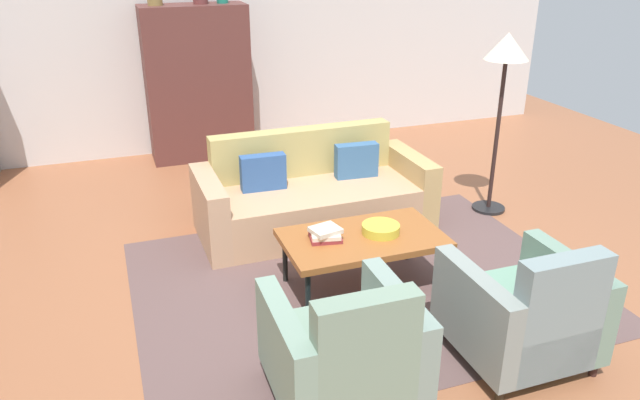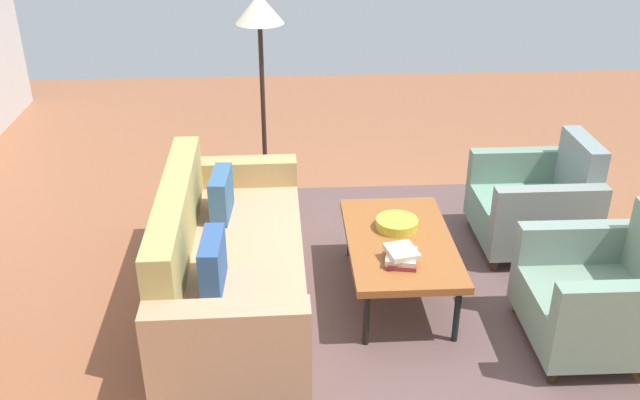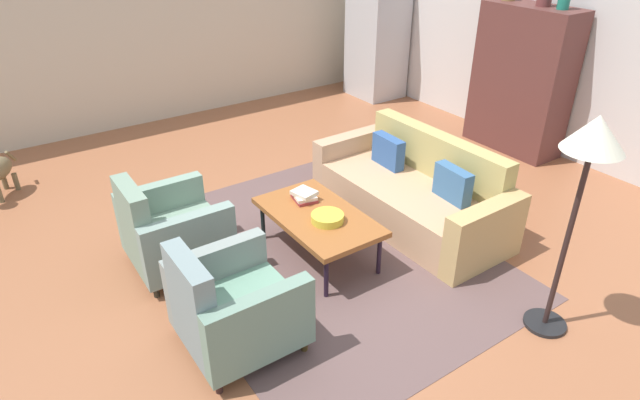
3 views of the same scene
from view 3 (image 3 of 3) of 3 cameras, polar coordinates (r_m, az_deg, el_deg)
The scene contains 13 objects.
ground_plane at distance 4.96m, azimuth -0.94°, elevation -6.36°, with size 10.32×10.32×0.00m, color #9A5C3B.
wall_back at distance 7.18m, azimuth 27.25°, elevation 14.25°, with size 8.60×0.12×2.80m, color silver.
wall_left at distance 8.11m, azimuth -18.88°, elevation 17.30°, with size 0.12×7.91×2.80m, color beige.
area_rug at distance 5.04m, azimuth 0.27°, elevation -5.60°, with size 3.40×2.60×0.01m, color brown.
couch at distance 5.52m, azimuth 10.02°, elevation 0.74°, with size 2.11×0.93×0.86m.
coffee_table at distance 4.80m, azimuth -0.21°, elevation -1.89°, with size 1.20×0.70×0.44m.
armchair_left at distance 4.88m, azimuth -15.72°, elevation -3.40°, with size 0.81×0.81×0.88m.
armchair_right at distance 3.95m, azimuth -9.53°, elevation -11.32°, with size 0.80×0.80×0.88m.
fruit_bowl at distance 4.66m, azimuth 0.79°, elevation -1.90°, with size 0.29×0.29×0.07m, color gold.
book_stack at distance 4.98m, azimuth -1.67°, elevation 0.46°, with size 0.26×0.23×0.09m.
cabinet at distance 7.34m, azimuth 20.59°, elevation 11.80°, with size 1.20×0.51×1.80m.
refrigerator at distance 9.04m, azimuth 6.05°, elevation 16.66°, with size 0.80×0.73×1.85m.
floor_lamp at distance 3.90m, azimuth 26.70°, elevation 4.24°, with size 0.40×0.40×1.72m.
Camera 3 is at (3.37, -2.20, 2.90)m, focal length 30.20 mm.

